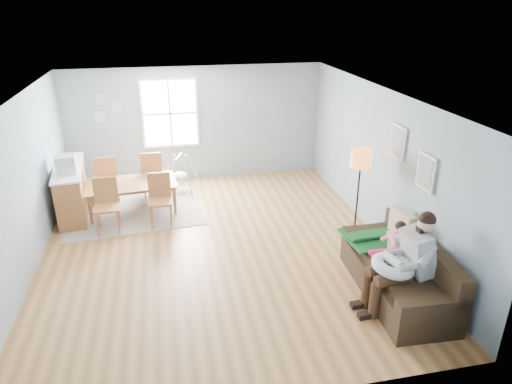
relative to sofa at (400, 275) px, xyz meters
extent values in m
cube|color=olive|center=(-2.51, 1.94, -0.36)|extent=(8.40, 9.40, 0.08)
cube|color=silver|center=(-2.51, 1.94, 2.68)|extent=(8.40, 9.40, 0.60)
cube|color=gray|center=(-2.51, 6.60, 1.03)|extent=(8.40, 0.08, 3.90)
cube|color=gray|center=(1.65, 1.94, 1.03)|extent=(0.08, 9.40, 3.90)
cube|color=silver|center=(-3.11, 5.41, 1.33)|extent=(1.32, 0.06, 1.62)
cube|color=white|center=(-3.11, 5.38, 1.33)|extent=(1.20, 0.02, 1.50)
cube|color=silver|center=(-3.11, 5.37, 1.33)|extent=(1.20, 0.03, 0.04)
cube|color=silver|center=(-3.11, 5.37, 1.33)|extent=(0.04, 0.03, 1.50)
cube|color=silver|center=(0.46, 0.44, 1.43)|extent=(0.04, 0.44, 0.54)
cube|color=slate|center=(0.43, 0.44, 1.43)|extent=(0.01, 0.36, 0.46)
cube|color=silver|center=(0.46, 1.34, 1.63)|extent=(0.04, 0.44, 0.54)
cube|color=slate|center=(0.43, 1.34, 1.63)|extent=(0.01, 0.36, 0.46)
cylinder|color=#889AA3|center=(-4.61, 5.41, 1.73)|extent=(0.24, 0.02, 0.24)
cylinder|color=#889AA3|center=(-4.26, 5.41, 1.53)|extent=(0.26, 0.02, 0.26)
cylinder|color=#889AA3|center=(-4.66, 5.41, 1.33)|extent=(0.28, 0.02, 0.28)
cube|color=black|center=(-0.06, 0.00, -0.10)|extent=(1.05, 2.26, 0.44)
cube|color=black|center=(0.30, -0.01, 0.35)|extent=(0.31, 2.22, 0.45)
cube|color=black|center=(-0.11, -1.00, 0.21)|extent=(0.96, 0.25, 0.17)
cube|color=black|center=(-0.02, 1.00, 0.21)|extent=(0.96, 0.25, 0.17)
cube|color=#145A27|center=(-0.05, 0.74, 0.25)|extent=(1.07, 0.89, 0.04)
cube|color=tan|center=(0.26, 0.57, 0.49)|extent=(0.18, 0.54, 0.53)
cube|color=gray|center=(0.02, -0.31, 0.56)|extent=(0.40, 0.50, 0.66)
sphere|color=#D9AA85|center=(0.09, -0.31, 1.01)|extent=(0.24, 0.24, 0.24)
sphere|color=black|center=(0.09, -0.31, 1.06)|extent=(0.23, 0.23, 0.23)
cylinder|color=#331E12|center=(-0.37, -0.44, 0.25)|extent=(0.51, 0.19, 0.18)
cylinder|color=#331E12|center=(-0.38, -0.19, 0.25)|extent=(0.51, 0.19, 0.18)
cylinder|color=#331E12|center=(-0.62, -0.44, -0.04)|extent=(0.14, 0.14, 0.55)
cylinder|color=#331E12|center=(-0.62, -0.20, -0.04)|extent=(0.14, 0.14, 0.55)
cube|color=black|center=(-0.70, -0.45, -0.28)|extent=(0.27, 0.12, 0.08)
cube|color=black|center=(-0.71, -0.20, -0.28)|extent=(0.27, 0.12, 0.08)
torus|color=#C6E5F8|center=(-0.32, -0.30, 0.38)|extent=(0.71, 0.70, 0.25)
cylinder|color=silver|center=(-0.32, -0.30, 0.46)|extent=(0.20, 0.33, 0.13)
sphere|color=#D9AA85|center=(-0.34, -0.13, 0.48)|extent=(0.11, 0.11, 0.11)
cube|color=silver|center=(-0.01, 0.21, 0.41)|extent=(0.24, 0.27, 0.37)
sphere|color=#D9AA85|center=(0.02, 0.21, 0.67)|extent=(0.17, 0.17, 0.17)
sphere|color=black|center=(0.02, 0.21, 0.70)|extent=(0.17, 0.17, 0.17)
cylinder|color=#EF3A76|center=(-0.25, 0.15, 0.25)|extent=(0.31, 0.10, 0.09)
cylinder|color=#EF3A76|center=(-0.25, 0.29, 0.25)|extent=(0.31, 0.10, 0.09)
cylinder|color=#EF3A76|center=(-0.39, 0.15, 0.08)|extent=(0.08, 0.08, 0.30)
cylinder|color=#EF3A76|center=(-0.39, 0.30, 0.08)|extent=(0.08, 0.08, 0.30)
cylinder|color=black|center=(-0.04, 1.62, -0.30)|extent=(0.31, 0.31, 0.03)
cylinder|color=black|center=(-0.04, 1.62, 0.46)|extent=(0.03, 0.03, 1.56)
cylinder|color=orange|center=(-0.04, 1.62, 1.30)|extent=(0.36, 0.36, 0.31)
cube|color=white|center=(-0.09, -0.01, -0.04)|extent=(0.62, 0.58, 0.55)
cube|color=black|center=(-0.29, -0.08, -0.04)|extent=(0.16, 0.36, 0.44)
cube|color=#A19993|center=(-4.02, 3.74, -0.31)|extent=(2.93, 2.33, 0.01)
imported|color=brown|center=(-4.02, 3.74, 0.00)|extent=(1.89, 1.16, 0.64)
cube|color=olive|center=(-4.44, 2.93, 0.18)|extent=(0.49, 0.49, 0.04)
cube|color=olive|center=(-4.45, 3.14, 0.46)|extent=(0.44, 0.06, 0.51)
cylinder|color=olive|center=(-4.62, 2.74, -0.07)|extent=(0.04, 0.04, 0.50)
cylinder|color=olive|center=(-4.24, 2.75, -0.07)|extent=(0.04, 0.04, 0.50)
cylinder|color=olive|center=(-4.64, 3.11, -0.07)|extent=(0.04, 0.04, 0.50)
cylinder|color=olive|center=(-4.26, 3.13, -0.07)|extent=(0.04, 0.04, 0.50)
cube|color=olive|center=(-3.46, 3.03, 0.17)|extent=(0.47, 0.47, 0.04)
cube|color=olive|center=(-3.45, 3.23, 0.45)|extent=(0.44, 0.05, 0.50)
cylinder|color=olive|center=(-3.65, 2.85, -0.07)|extent=(0.04, 0.04, 0.49)
cylinder|color=olive|center=(-3.28, 2.84, -0.07)|extent=(0.04, 0.04, 0.49)
cylinder|color=olive|center=(-3.64, 3.22, -0.07)|extent=(0.04, 0.04, 0.49)
cylinder|color=olive|center=(-3.27, 3.21, -0.07)|extent=(0.04, 0.04, 0.49)
cube|color=olive|center=(-4.59, 4.46, 0.19)|extent=(0.56, 0.56, 0.05)
cube|color=olive|center=(-4.55, 4.25, 0.48)|extent=(0.46, 0.13, 0.52)
cylinder|color=olive|center=(-4.43, 4.69, -0.06)|extent=(0.04, 0.04, 0.51)
cylinder|color=olive|center=(-4.81, 4.62, -0.06)|extent=(0.04, 0.04, 0.51)
cylinder|color=olive|center=(-4.36, 4.30, -0.06)|extent=(0.04, 0.04, 0.51)
cylinder|color=olive|center=(-4.74, 4.24, -0.06)|extent=(0.04, 0.04, 0.51)
cube|color=olive|center=(-3.60, 4.55, 0.20)|extent=(0.48, 0.48, 0.05)
cube|color=olive|center=(-3.60, 4.34, 0.49)|extent=(0.46, 0.05, 0.53)
cylinder|color=olive|center=(-3.41, 4.75, -0.06)|extent=(0.04, 0.04, 0.52)
cylinder|color=olive|center=(-3.80, 4.75, -0.06)|extent=(0.04, 0.04, 0.52)
cylinder|color=olive|center=(-3.41, 4.36, -0.06)|extent=(0.04, 0.04, 0.52)
cylinder|color=olive|center=(-3.80, 4.36, -0.06)|extent=(0.04, 0.04, 0.52)
cube|color=brown|center=(-5.21, 3.92, 0.18)|extent=(0.68, 1.82, 0.99)
cube|color=white|center=(-5.21, 3.92, 0.68)|extent=(0.72, 1.86, 0.04)
cube|color=#BABABF|center=(-5.16, 3.58, 0.87)|extent=(0.39, 0.37, 0.34)
cube|color=black|center=(-5.33, 3.56, 0.87)|extent=(0.04, 0.28, 0.24)
cylinder|color=#BABABF|center=(-3.01, 4.67, 0.52)|extent=(0.19, 0.46, 0.04)
ellipsoid|color=silver|center=(-3.01, 4.67, 0.04)|extent=(0.34, 0.34, 0.21)
cylinder|color=#BABABF|center=(-3.01, 4.67, 0.28)|extent=(0.01, 0.01, 0.38)
cylinder|color=#BABABF|center=(-3.35, 4.51, 0.11)|extent=(0.38, 0.21, 0.83)
cylinder|color=#BABABF|center=(-2.85, 4.33, 0.11)|extent=(0.19, 0.39, 0.83)
cylinder|color=#BABABF|center=(-3.17, 5.00, 0.11)|extent=(0.19, 0.39, 0.83)
cylinder|color=#BABABF|center=(-2.67, 4.82, 0.11)|extent=(0.38, 0.21, 0.83)
camera|label=1|loc=(-3.26, -5.20, 3.79)|focal=32.00mm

